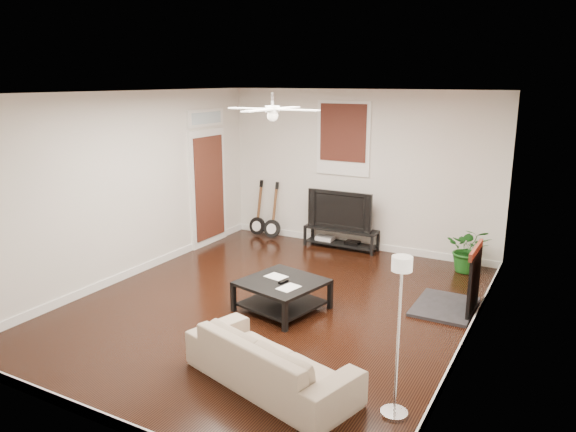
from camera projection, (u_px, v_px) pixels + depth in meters
room at (273, 204)px, 7.00m from camera, size 5.01×6.01×2.81m
brick_accent at (488, 210)px, 6.69m from camera, size 0.02×2.20×2.80m
fireplace at (459, 277)px, 7.06m from camera, size 0.80×1.10×0.92m
window_back at (343, 138)px, 9.53m from camera, size 1.00×0.06×1.30m
door_left at (208, 177)px, 9.80m from camera, size 0.08×1.00×2.50m
tv_stand at (341, 238)px, 9.76m from camera, size 1.34×0.36×0.37m
tv at (342, 209)px, 9.65m from camera, size 1.20×0.16×0.69m
coffee_table at (282, 295)px, 7.14m from camera, size 1.14×1.14×0.40m
sofa at (270, 359)px, 5.37m from camera, size 1.98×1.21×0.54m
floor_lamp at (398, 338)px, 4.76m from camera, size 0.31×0.31×1.52m
potted_plant at (469, 249)px, 8.52m from camera, size 0.73×0.65×0.74m
guitar_left at (257, 208)px, 10.46m from camera, size 0.34×0.25×1.09m
guitar_right at (272, 211)px, 10.27m from camera, size 0.35×0.26×1.09m
ceiling_fan at (272, 109)px, 6.71m from camera, size 1.24×1.24×0.32m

